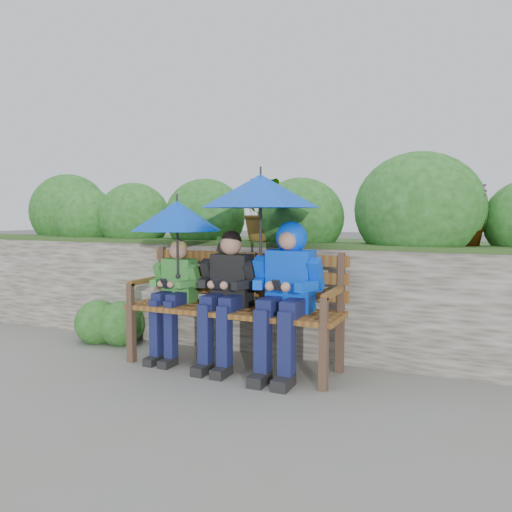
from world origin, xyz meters
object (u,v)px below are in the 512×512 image
at_px(boy_left, 174,290).
at_px(boy_middle, 227,290).
at_px(umbrella_left, 177,216).
at_px(boy_right, 287,284).
at_px(park_bench, 236,300).
at_px(umbrella_right, 261,191).

height_order(boy_left, boy_middle, boy_middle).
distance_m(boy_left, umbrella_left, 0.66).
distance_m(boy_left, boy_middle, 0.53).
distance_m(boy_left, boy_right, 1.07).
height_order(boy_middle, boy_right, boy_right).
relative_size(park_bench, boy_left, 1.74).
distance_m(park_bench, umbrella_right, 0.95).
distance_m(boy_right, umbrella_right, 0.78).
relative_size(boy_middle, boy_right, 0.94).
bearing_deg(umbrella_right, boy_middle, -173.71).
xyz_separation_m(boy_right, umbrella_right, (-0.24, 0.03, 0.74)).
distance_m(boy_right, umbrella_left, 1.15).
bearing_deg(boy_middle, boy_left, 179.02).
xyz_separation_m(boy_right, umbrella_left, (-1.02, 0.00, 0.54)).
bearing_deg(park_bench, umbrella_right, -12.48).
relative_size(park_bench, umbrella_left, 2.33).
height_order(park_bench, boy_left, boy_left).
relative_size(boy_left, boy_right, 0.87).
relative_size(boy_left, umbrella_right, 1.08).
xyz_separation_m(umbrella_left, umbrella_right, (0.78, 0.02, 0.20)).
distance_m(boy_middle, boy_right, 0.54).
height_order(boy_right, umbrella_left, umbrella_left).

